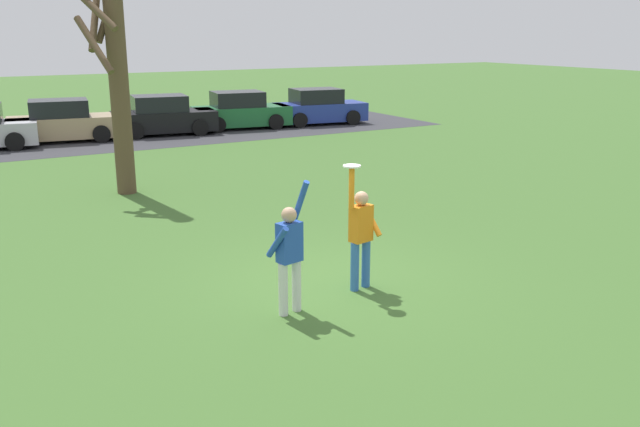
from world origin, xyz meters
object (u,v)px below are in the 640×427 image
Objects in this scene: parked_car_blue at (318,108)px; bare_tree_tall at (115,65)px; parked_car_tan at (63,122)px; field_cone_orange at (288,254)px; person_defender at (289,251)px; parked_car_black at (163,117)px; frisbee_disc at (352,166)px; parked_car_green at (240,112)px; person_catcher at (361,231)px.

bare_tree_tall reaches higher than parked_car_blue.
parked_car_tan reaches higher than field_cone_orange.
person_defender is 19.11m from parked_car_black.
frisbee_disc is at bearing -83.73° from field_cone_orange.
person_defender is at bearing -168.02° from frisbee_disc.
parked_car_black and parked_car_green have the same top height.
parked_car_black and parked_car_blue have the same top height.
parked_car_tan and parked_car_black have the same top height.
field_cone_orange is at bearing 96.27° from frisbee_disc.
parked_car_tan is 10.14m from bare_tree_tall.
frisbee_disc reaches higher than parked_car_black.
person_defender is 0.47× the size of parked_car_green.
bare_tree_tall is (-7.53, -9.67, 2.56)m from parked_car_green.
parked_car_black is 7.12m from parked_car_blue.
person_catcher is 18.55m from parked_car_black.
frisbee_disc is (-0.22, -0.05, 1.11)m from person_catcher.
frisbee_disc is at bearing -78.20° from parked_car_tan.
frisbee_disc is 18.74m from parked_car_tan.
person_catcher is at bearing -89.40° from parked_car_black.
parked_car_blue is 0.69× the size of bare_tree_tall.
parked_car_tan is 1.00× the size of parked_car_green.
field_cone_orange is at bearing -80.53° from bare_tree_tall.
person_catcher reaches higher than parked_car_blue.
person_catcher is at bearing -99.54° from parked_car_green.
frisbee_disc is at bearing -110.20° from parked_car_blue.
field_cone_orange is at bearing -91.61° from parked_car_black.
person_defender is 2.47m from field_cone_orange.
frisbee_disc is (1.25, 0.26, 1.11)m from person_defender.
parked_car_tan is at bearing -97.77° from person_catcher.
frisbee_disc reaches higher than person_defender.
person_catcher is 1.50m from person_defender.
bare_tree_tall is at bearing -104.74° from parked_car_black.
parked_car_tan is (-1.37, 18.61, -0.25)m from person_catcher.
parked_car_green is at bearing 56.52° from person_defender.
parked_car_tan is 10.97m from parked_car_blue.
parked_car_blue is (3.65, -0.43, 0.00)m from parked_car_green.
person_defender is 0.47× the size of parked_car_tan.
parked_car_blue is at bearing 61.53° from frisbee_disc.
parked_car_blue is (7.11, -0.35, 0.00)m from parked_car_black.
parked_car_tan and parked_car_blue have the same top height.
parked_car_black is at bearing -109.65° from person_catcher.
person_catcher is at bearing 0.00° from person_defender.
person_defender is 9.40m from bare_tree_tall.
parked_car_green is (5.93, 18.47, -0.25)m from person_catcher.
person_catcher is 0.48× the size of parked_car_blue.
bare_tree_tall is (-1.59, 8.80, 2.31)m from person_catcher.
person_defender is 0.47× the size of parked_car_blue.
field_cone_orange is (-10.01, -16.27, -0.57)m from parked_car_blue.
parked_car_tan is at bearing 88.70° from bare_tree_tall.
person_defender is 6.38× the size of field_cone_orange.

